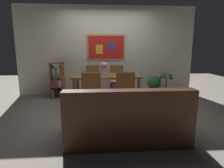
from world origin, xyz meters
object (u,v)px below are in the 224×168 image
Objects in this scene: flower_vase at (103,67)px; dining_chair_far_right at (117,78)px; bookshelf at (58,81)px; leather_couch at (126,120)px; dining_table at (106,79)px; potted_ivy at (154,85)px; potted_palm at (166,86)px; dining_chair_near_right at (125,89)px; tv_remote at (122,75)px; dining_chair_near_left at (91,90)px; dining_chair_far_left at (93,79)px.

dining_chair_far_right is at bearing 62.10° from flower_vase.
leather_couch is at bearing -59.37° from bookshelf.
dining_table reaches higher than potted_ivy.
dining_table is at bearing -165.91° from potted_palm.
tv_remote is (0.02, 0.61, 0.22)m from dining_chair_near_right.
dining_table is at bearing 27.20° from flower_vase.
flower_vase is (1.27, -0.75, 0.45)m from bookshelf.
dining_chair_near_left and dining_chair_far_left have the same top height.
flower_vase is 0.49m from tv_remote.
dining_chair_near_right is 1.22m from leather_couch.
potted_ivy is at bearing 0.61° from dining_chair_far_right.
leather_couch is 1.79× the size of bookshelf.
dining_chair_near_left is at bearing 115.77° from leather_couch.
tv_remote reaches higher than potted_ivy.
dining_chair_near_left is 1.53× the size of potted_ivy.
bookshelf is 1.54m from flower_vase.
dining_chair_far_right is at bearing -1.94° from dining_chair_far_left.
leather_couch is (0.58, -2.68, -0.23)m from dining_chair_far_left.
dining_chair_far_right is 1.00× the size of dining_chair_far_left.
flower_vase is (-0.29, 1.89, 0.62)m from leather_couch.
dining_table is 1.66m from potted_ivy.
dining_chair_far_right and dining_chair_far_left have the same top height.
potted_palm reaches higher than potted_ivy.
flower_vase is (-1.52, -0.78, 0.61)m from potted_ivy.
dining_chair_near_right is 1.53× the size of potted_ivy.
dining_chair_near_right is 1.77m from potted_palm.
dining_chair_near_right is 1.85m from potted_ivy.
flower_vase reaches higher than bookshelf.
dining_chair_far_left is 0.90× the size of bookshelf.
dining_chair_far_left is at bearing 109.86° from flower_vase.
flower_vase is (-0.41, -0.77, 0.39)m from dining_chair_far_right.
bookshelf is (-0.99, -0.04, -0.05)m from dining_chair_far_left.
dining_chair_far_left is 2.08m from potted_palm.
leather_couch is 2.77m from potted_palm.
potted_palm is (0.24, -0.32, 0.02)m from potted_ivy.
flower_vase reaches higher than potted_palm.
dining_chair_far_left reaches higher than dining_table.
potted_ivy is at bearing 126.42° from potted_palm.
dining_chair_near_right is (0.36, -0.73, -0.11)m from dining_table.
dining_chair_far_left is at bearing 170.73° from potted_palm.
tv_remote is at bearing -49.82° from dining_chair_far_left.
bookshelf is 1.69× the size of potted_ivy.
flower_vase is at bearing -70.14° from dining_chair_far_left.
tv_remote is (0.45, -0.08, -0.18)m from flower_vase.
flower_vase is at bearing 69.53° from dining_chair_near_left.
leather_couch is at bearing -81.26° from flower_vase.
potted_ivy is (1.23, 2.67, 0.01)m from leather_couch.
dining_table is at bearing -64.75° from dining_chair_far_left.
potted_palm is at bearing -53.58° from potted_ivy.
flower_vase is at bearing -117.90° from dining_chair_far_right.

